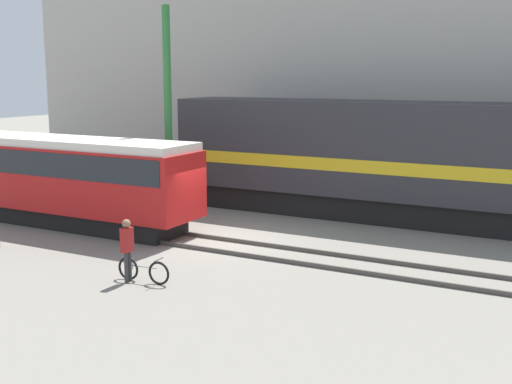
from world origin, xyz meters
name	(u,v)px	position (x,y,z in m)	size (l,w,h in m)	color
ground_plane	(222,242)	(0.00, 0.00, 0.00)	(120.00, 120.00, 0.00)	gray
track_near	(214,244)	(0.00, -0.57, 0.07)	(60.00, 1.50, 0.14)	#47423D
track_far	(296,208)	(0.00, 6.15, 0.07)	(60.00, 1.51, 0.14)	#47423D
building_backdrop	(353,45)	(0.00, 12.99, 7.25)	(36.56, 6.00, 14.50)	#B7B2A8
freight_locomotive	(417,160)	(5.17, 6.15, 2.48)	(20.10, 3.04, 5.32)	black
streetcar	(70,176)	(-6.46, -0.57, 1.94)	(10.81, 2.54, 3.39)	black
bicycle	(143,271)	(0.33, -4.85, 0.34)	(1.70, 0.44, 0.73)	black
person	(127,244)	(-0.07, -5.02, 1.11)	(0.24, 0.37, 1.81)	#333333
utility_pole_left	(168,113)	(-4.20, 2.79, 4.24)	(0.32, 0.32, 8.47)	#2D7238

